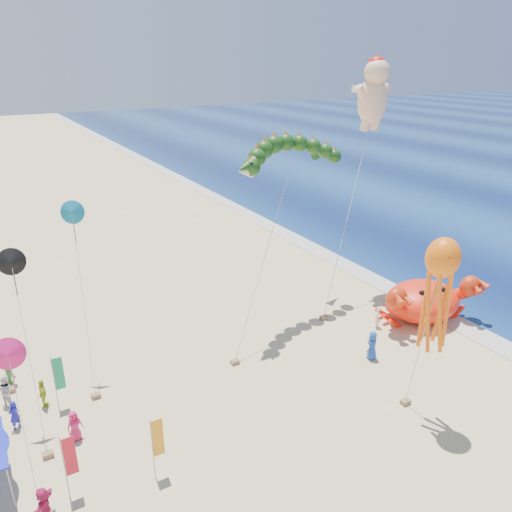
{
  "coord_description": "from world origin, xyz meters",
  "views": [
    {
      "loc": [
        -15.71,
        -21.63,
        17.43
      ],
      "look_at": [
        -2.0,
        2.0,
        6.5
      ],
      "focal_mm": 35.0,
      "sensor_mm": 36.0,
      "label": 1
    }
  ],
  "objects_px": {
    "crab_inflatable": "(424,300)",
    "cherub_kite": "(374,92)",
    "octopus_kite": "(439,286)",
    "dragon_kite": "(290,158)"
  },
  "relations": [
    {
      "from": "dragon_kite",
      "to": "cherub_kite",
      "type": "xyz_separation_m",
      "value": [
        7.88,
        1.07,
        3.78
      ]
    },
    {
      "from": "octopus_kite",
      "to": "crab_inflatable",
      "type": "bearing_deg",
      "value": 42.37
    },
    {
      "from": "cherub_kite",
      "to": "octopus_kite",
      "type": "xyz_separation_m",
      "value": [
        -8.15,
        -14.31,
        -7.67
      ]
    },
    {
      "from": "crab_inflatable",
      "to": "cherub_kite",
      "type": "bearing_deg",
      "value": 88.47
    },
    {
      "from": "crab_inflatable",
      "to": "cherub_kite",
      "type": "distance_m",
      "value": 15.32
    },
    {
      "from": "crab_inflatable",
      "to": "dragon_kite",
      "type": "distance_m",
      "value": 13.83
    },
    {
      "from": "crab_inflatable",
      "to": "cherub_kite",
      "type": "xyz_separation_m",
      "value": [
        0.19,
        7.05,
        13.6
      ]
    },
    {
      "from": "dragon_kite",
      "to": "octopus_kite",
      "type": "height_order",
      "value": "dragon_kite"
    },
    {
      "from": "crab_inflatable",
      "to": "octopus_kite",
      "type": "distance_m",
      "value": 12.29
    },
    {
      "from": "crab_inflatable",
      "to": "octopus_kite",
      "type": "bearing_deg",
      "value": -137.63
    }
  ]
}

